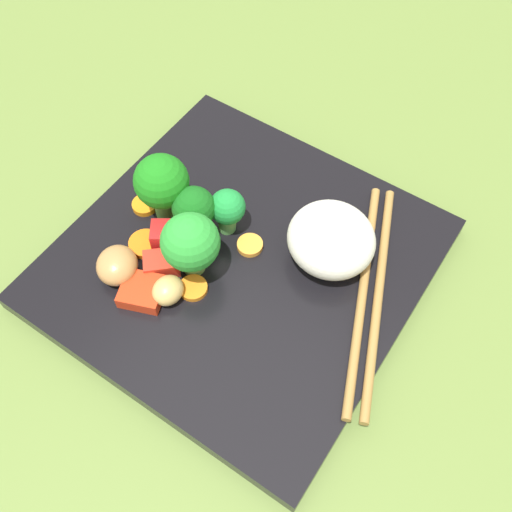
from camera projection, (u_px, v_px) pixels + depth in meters
The scene contains 18 objects.
ground_plane at pixel (242, 274), 52.07cm from camera, with size 110.00×110.00×2.00cm, color olive.
square_plate at pixel (241, 263), 50.52cm from camera, with size 28.42×28.42×1.67cm, color black.
rice_mound at pixel (331, 239), 47.83cm from camera, with size 7.03×7.34×4.94cm, color silver.
broccoli_floret_0 at pixel (190, 244), 45.84cm from camera, with size 4.70×4.70×6.59cm.
broccoli_floret_1 at pixel (165, 180), 48.97cm from camera, with size 4.63×4.63×6.79cm.
broccoli_floret_2 at pixel (227, 209), 49.29cm from camera, with size 3.05×3.05×4.46cm.
broccoli_floret_3 at pixel (195, 209), 48.65cm from camera, with size 3.64×3.64×5.30cm.
carrot_slice_0 at pixel (145, 205), 52.46cm from camera, with size 2.23×2.23×0.55cm, color orange.
carrot_slice_1 at pixel (193, 212), 52.05cm from camera, with size 2.85×2.85×0.57cm, color orange.
carrot_slice_2 at pixel (193, 288), 47.97cm from camera, with size 2.33×2.33×0.48cm, color orange.
carrot_slice_3 at pixel (145, 244), 50.24cm from camera, with size 2.79×2.79×0.54cm, color orange.
carrot_slice_4 at pixel (245, 242), 50.34cm from camera, with size 2.20×2.20×0.51cm, color #FC9D33.
pepper_chunk_0 at pixel (162, 263), 48.63cm from camera, with size 2.89×2.07×1.49cm, color red.
pepper_chunk_1 at pixel (142, 291), 47.38cm from camera, with size 3.14×3.38×1.20cm, color red.
pepper_chunk_2 at pixel (169, 237), 49.55cm from camera, with size 2.82×2.09×2.35cm, color red.
chicken_piece_0 at pixel (168, 290), 46.94cm from camera, with size 2.73×2.39×2.07cm, color tan.
chicken_piece_1 at pixel (117, 265), 47.95cm from camera, with size 3.68×3.35×2.49cm, color #B98249.
chopstick_pair at pixel (371, 293), 47.54cm from camera, with size 10.21×20.31×0.74cm.
Camera 1 is at (-16.38, 21.12, 43.73)cm, focal length 41.61 mm.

